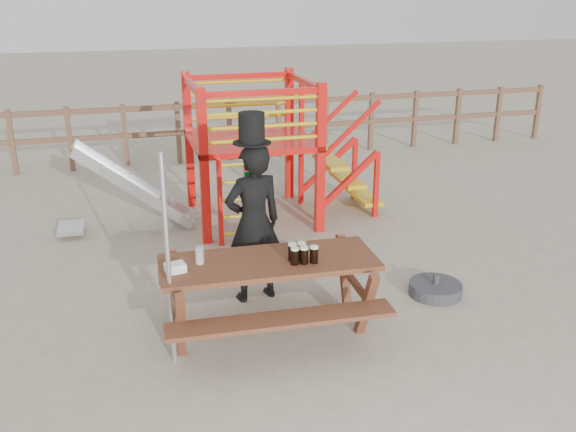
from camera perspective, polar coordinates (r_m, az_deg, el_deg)
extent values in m
plane|color=tan|center=(6.48, 1.99, -10.96)|extent=(60.00, 60.00, 0.00)
cube|color=brown|center=(12.61, -7.57, 9.70)|extent=(15.00, 0.06, 0.10)
cube|color=brown|center=(12.70, -7.46, 7.46)|extent=(15.00, 0.06, 0.10)
cube|color=brown|center=(12.72, -23.33, 6.01)|extent=(0.09, 0.09, 1.20)
cube|color=brown|center=(12.62, -18.83, 6.47)|extent=(0.09, 0.09, 1.20)
cube|color=brown|center=(12.59, -14.27, 6.90)|extent=(0.09, 0.09, 1.20)
cube|color=brown|center=(12.65, -9.72, 7.29)|extent=(0.09, 0.09, 1.20)
cube|color=brown|center=(12.78, -5.23, 7.63)|extent=(0.09, 0.09, 1.20)
cube|color=brown|center=(12.99, -0.85, 7.91)|extent=(0.09, 0.09, 1.20)
cube|color=brown|center=(13.27, 3.38, 8.14)|extent=(0.09, 0.09, 1.20)
cube|color=brown|center=(13.62, 7.41, 8.32)|extent=(0.09, 0.09, 1.20)
cube|color=brown|center=(14.03, 11.23, 8.45)|extent=(0.09, 0.09, 1.20)
cube|color=brown|center=(14.50, 14.82, 8.54)|extent=(0.09, 0.09, 1.20)
cube|color=brown|center=(15.02, 18.17, 8.59)|extent=(0.09, 0.09, 1.20)
cube|color=brown|center=(15.59, 21.29, 8.61)|extent=(0.09, 0.09, 1.20)
cube|color=red|center=(8.48, -7.48, 4.24)|extent=(0.12, 0.12, 2.10)
cube|color=red|center=(8.83, 2.88, 5.02)|extent=(0.12, 0.12, 2.10)
cube|color=red|center=(10.02, -8.82, 6.63)|extent=(0.12, 0.12, 2.10)
cube|color=red|center=(10.31, 0.10, 7.26)|extent=(0.12, 0.12, 2.10)
cube|color=red|center=(9.34, -3.35, 6.80)|extent=(1.72, 1.72, 0.08)
cube|color=red|center=(8.41, -2.28, 10.91)|extent=(1.60, 0.08, 0.08)
cube|color=red|center=(9.96, -4.44, 12.30)|extent=(1.60, 0.08, 0.08)
cube|color=red|center=(9.06, -8.50, 11.36)|extent=(0.08, 1.60, 0.08)
cube|color=red|center=(9.38, 1.44, 11.87)|extent=(0.08, 1.60, 0.08)
cylinder|color=gold|center=(8.54, -2.22, 6.80)|extent=(1.50, 0.05, 0.05)
cylinder|color=gold|center=(10.06, -4.34, 8.80)|extent=(1.50, 0.05, 0.05)
cylinder|color=gold|center=(8.50, -2.24, 7.98)|extent=(1.50, 0.05, 0.05)
cylinder|color=gold|center=(10.03, -4.37, 9.81)|extent=(1.50, 0.05, 0.05)
cylinder|color=gold|center=(8.46, -2.26, 9.17)|extent=(1.50, 0.05, 0.05)
cylinder|color=gold|center=(10.00, -4.40, 10.82)|extent=(1.50, 0.05, 0.05)
cylinder|color=gold|center=(8.43, -2.27, 10.37)|extent=(1.50, 0.05, 0.05)
cylinder|color=gold|center=(9.97, -4.43, 11.84)|extent=(1.50, 0.05, 0.05)
cube|color=red|center=(8.49, -6.06, 1.15)|extent=(0.06, 0.06, 1.20)
cube|color=red|center=(8.55, -3.68, 1.36)|extent=(0.06, 0.06, 1.20)
cylinder|color=gold|center=(8.68, -4.78, -1.56)|extent=(0.36, 0.04, 0.04)
cylinder|color=gold|center=(8.59, -4.83, -0.07)|extent=(0.36, 0.04, 0.04)
cylinder|color=gold|center=(8.51, -4.87, 1.45)|extent=(0.36, 0.04, 0.04)
cylinder|color=gold|center=(8.44, -4.92, 2.99)|extent=(0.36, 0.04, 0.04)
cylinder|color=gold|center=(8.37, -4.97, 4.56)|extent=(0.36, 0.04, 0.04)
cube|color=gold|center=(9.60, 2.25, 6.46)|extent=(0.30, 0.90, 0.06)
cube|color=gold|center=(9.76, 3.80, 4.84)|extent=(0.30, 0.90, 0.06)
cube|color=gold|center=(9.94, 5.29, 3.27)|extent=(0.30, 0.90, 0.06)
cube|color=gold|center=(10.13, 6.72, 1.76)|extent=(0.30, 0.90, 0.06)
cube|color=red|center=(9.45, 5.35, 3.13)|extent=(0.95, 0.08, 0.86)
cube|color=red|center=(10.26, 3.59, 4.56)|extent=(0.95, 0.08, 0.86)
cube|color=silver|center=(9.30, -13.57, 2.50)|extent=(1.53, 0.55, 1.21)
cube|color=silver|center=(9.03, -13.51, 2.25)|extent=(1.58, 0.04, 1.28)
cube|color=silver|center=(9.55, -13.67, 3.20)|extent=(1.58, 0.04, 1.28)
cube|color=silver|center=(9.49, -18.74, -0.99)|extent=(0.35, 0.55, 0.05)
cube|color=brown|center=(6.23, -1.72, -4.14)|extent=(2.13, 0.87, 0.05)
cube|color=brown|center=(5.86, -0.55, -9.21)|extent=(2.11, 0.37, 0.04)
cube|color=brown|center=(6.87, -2.66, -4.61)|extent=(2.11, 0.37, 0.04)
cube|color=brown|center=(6.31, -9.72, -8.23)|extent=(0.13, 1.26, 0.76)
cube|color=brown|center=(6.62, 5.95, -6.63)|extent=(0.13, 1.26, 0.76)
imported|color=black|center=(6.93, -3.09, -0.67)|extent=(0.72, 0.54, 1.78)
cube|color=#0C8424|center=(6.98, -3.59, 1.34)|extent=(0.07, 0.03, 0.41)
cylinder|color=black|center=(6.67, -3.23, 6.53)|extent=(0.40, 0.40, 0.01)
cylinder|color=black|center=(6.63, -3.26, 7.88)|extent=(0.27, 0.27, 0.31)
cube|color=white|center=(6.73, -3.74, 8.99)|extent=(0.14, 0.03, 0.04)
cylinder|color=#B2B2B7|center=(5.77, -10.60, -4.13)|extent=(0.04, 0.04, 2.01)
cylinder|color=#353539|center=(7.50, 12.96, -6.34)|extent=(0.60, 0.60, 0.14)
cylinder|color=#353539|center=(7.44, 13.04, -5.47)|extent=(0.07, 0.07, 0.11)
cube|color=white|center=(6.04, -9.99, -4.55)|extent=(0.21, 0.17, 0.08)
cylinder|color=black|center=(6.09, 0.62, -3.67)|extent=(0.08, 0.08, 0.15)
cylinder|color=beige|center=(6.05, 0.62, -2.92)|extent=(0.08, 0.08, 0.02)
cylinder|color=black|center=(6.11, 1.44, -3.60)|extent=(0.08, 0.08, 0.15)
cylinder|color=beige|center=(6.07, 1.44, -2.86)|extent=(0.08, 0.08, 0.02)
cylinder|color=black|center=(6.13, 2.33, -3.52)|extent=(0.08, 0.08, 0.15)
cylinder|color=beige|center=(6.09, 2.34, -2.78)|extent=(0.08, 0.08, 0.02)
cylinder|color=black|center=(6.18, 0.38, -3.28)|extent=(0.08, 0.08, 0.15)
cylinder|color=beige|center=(6.15, 0.38, -2.54)|extent=(0.08, 0.08, 0.02)
cylinder|color=black|center=(6.21, 1.22, -3.20)|extent=(0.08, 0.08, 0.15)
cylinder|color=beige|center=(6.17, 1.22, -2.46)|extent=(0.08, 0.08, 0.02)
cylinder|color=silver|center=(6.16, -7.89, -3.57)|extent=(0.08, 0.08, 0.15)
cylinder|color=beige|center=(6.19, -7.86, -4.12)|extent=(0.07, 0.07, 0.02)
cylinder|color=silver|center=(6.21, -7.84, -3.37)|extent=(0.08, 0.08, 0.15)
cylinder|color=beige|center=(6.24, -7.81, -3.91)|extent=(0.07, 0.07, 0.02)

